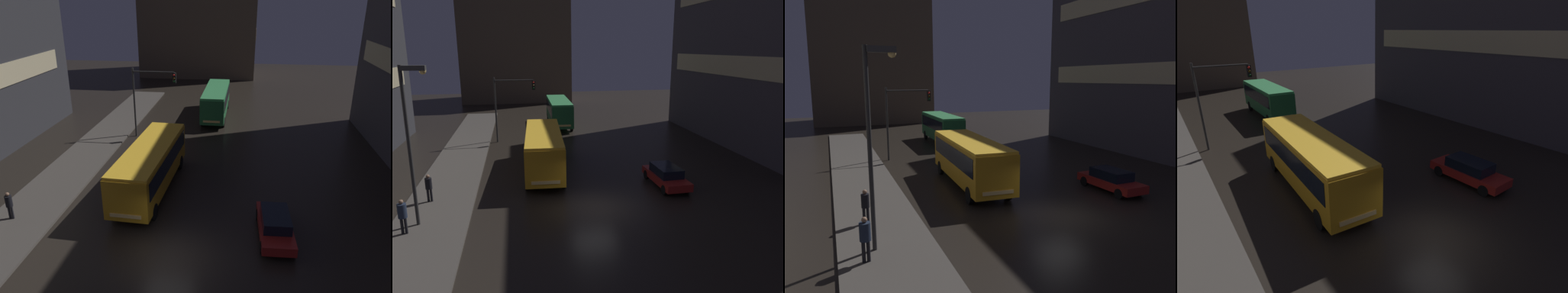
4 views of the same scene
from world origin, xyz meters
TOP-DOWN VIEW (x-y plane):
  - ground_plane at (0.00, 0.00)m, footprint 120.00×120.00m
  - sidewalk_left at (-9.00, 10.00)m, footprint 4.00×48.00m
  - building_right_block at (19.73, 12.39)m, footprint 10.07×25.03m
  - building_far_backdrop at (-3.97, 49.70)m, footprint 18.07×12.00m
  - bus_near at (-2.42, 7.07)m, footprint 3.09×10.19m
  - bus_far at (0.63, 24.27)m, footprint 2.50×9.65m
  - car_taxi at (5.45, 2.62)m, footprint 1.89×4.58m
  - pedestrian_near at (-9.58, 2.25)m, footprint 0.54×0.54m
  - pedestrian_mid at (-9.97, -1.83)m, footprint 0.53×0.53m
  - traffic_light_main at (-4.91, 17.23)m, footprint 3.94×0.35m
  - street_lamp_sidewalk at (-9.31, -0.87)m, footprint 1.25×0.36m

SIDE VIEW (x-z plane):
  - ground_plane at x=0.00m, z-range 0.00..0.00m
  - sidewalk_left at x=-9.00m, z-range 0.00..0.15m
  - car_taxi at x=5.45m, z-range 0.03..1.41m
  - pedestrian_near at x=-9.58m, z-range 0.31..2.00m
  - pedestrian_mid at x=-9.97m, z-range 0.35..2.14m
  - bus_near at x=-2.42m, z-range 0.37..3.49m
  - bus_far at x=0.63m, z-range 0.37..3.51m
  - traffic_light_main at x=-4.91m, z-range 1.17..7.50m
  - street_lamp_sidewalk at x=-9.31m, z-range 1.42..9.56m
  - building_far_backdrop at x=-3.97m, z-range 0.00..21.04m
  - building_right_block at x=19.73m, z-range 0.00..21.78m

